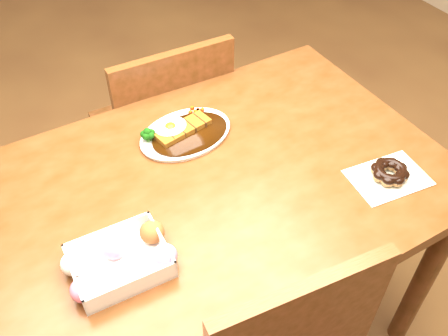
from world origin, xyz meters
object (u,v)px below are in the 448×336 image
chair_far (166,131)px  donut_box (120,260)px  pon_de_ring (390,173)px  table (213,208)px  katsu_curry_plate (184,132)px

chair_far → donut_box: chair_far is taller
chair_far → pon_de_ring: chair_far is taller
donut_box → table: bearing=23.0°
donut_box → pon_de_ring: (0.68, -0.09, -0.01)m
donut_box → katsu_curry_plate: bearing=45.6°
katsu_curry_plate → donut_box: (-0.31, -0.32, 0.01)m
katsu_curry_plate → chair_far: bearing=76.4°
chair_far → pon_de_ring: bearing=113.0°
katsu_curry_plate → table: bearing=-95.5°
table → chair_far: size_ratio=1.38×
chair_far → donut_box: size_ratio=3.73×
table → pon_de_ring: (0.39, -0.21, 0.12)m
pon_de_ring → katsu_curry_plate: bearing=132.7°
table → pon_de_ring: 0.46m
chair_far → pon_de_ring: (0.29, -0.75, 0.29)m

